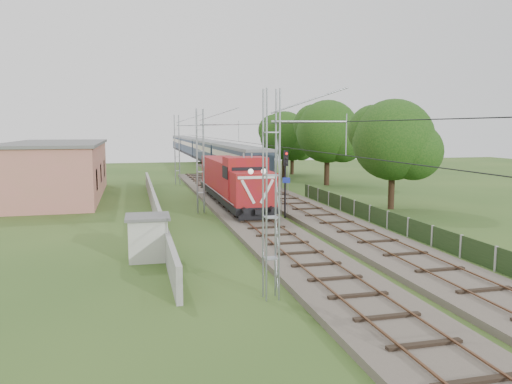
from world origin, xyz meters
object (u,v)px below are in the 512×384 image
object	(u,v)px
coach_rake	(200,148)
locomotive	(233,180)
relay_hut	(148,237)
signal_post	(286,172)

from	to	relation	value
coach_rake	locomotive	bearing A→B (deg)	-94.99
locomotive	relay_hut	distance (m)	17.02
signal_post	relay_hut	xyz separation A→B (m)	(-10.12, -9.38, -2.27)
signal_post	relay_hut	distance (m)	13.99
coach_rake	signal_post	world-z (taller)	signal_post
signal_post	relay_hut	world-z (taller)	signal_post
locomotive	relay_hut	world-z (taller)	locomotive
coach_rake	signal_post	xyz separation A→B (m)	(-2.28, -63.20, 0.80)
coach_rake	relay_hut	xyz separation A→B (m)	(-12.40, -72.59, -1.47)
locomotive	coach_rake	xyz separation A→B (m)	(5.00, 57.30, 0.37)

